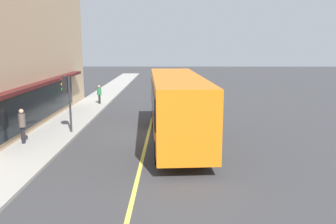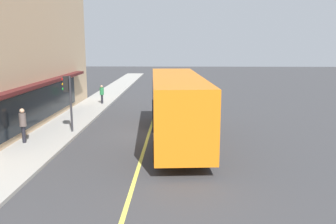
{
  "view_description": "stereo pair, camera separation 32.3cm",
  "coord_description": "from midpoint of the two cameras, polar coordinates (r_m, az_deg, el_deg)",
  "views": [
    {
      "loc": [
        -19.59,
        -1.29,
        5.19
      ],
      "look_at": [
        -1.25,
        -1.15,
        1.6
      ],
      "focal_mm": 37.79,
      "sensor_mm": 36.0,
      "label": 1
    },
    {
      "loc": [
        -19.58,
        -1.61,
        5.19
      ],
      "look_at": [
        -1.25,
        -1.15,
        1.6
      ],
      "focal_mm": 37.79,
      "sensor_mm": 36.0,
      "label": 2
    }
  ],
  "objects": [
    {
      "name": "ground",
      "position": [
        20.31,
        -2.7,
        -3.74
      ],
      "size": [
        120.0,
        120.0,
        0.0
      ],
      "primitive_type": "plane",
      "color": "#38383A"
    },
    {
      "name": "sidewalk",
      "position": [
        21.36,
        -17.26,
        -3.29
      ],
      "size": [
        80.0,
        2.74,
        0.15
      ],
      "primitive_type": "cube",
      "color": "#9E9B93",
      "rests_on": "ground"
    },
    {
      "name": "lane_centre_stripe",
      "position": [
        20.31,
        -2.7,
        -3.73
      ],
      "size": [
        36.0,
        0.16,
        0.01
      ],
      "primitive_type": "cube",
      "color": "#D8D14C",
      "rests_on": "ground"
    },
    {
      "name": "bus",
      "position": [
        18.65,
        1.94,
        1.18
      ],
      "size": [
        11.27,
        3.26,
        3.5
      ],
      "color": "orange",
      "rests_on": "ground"
    },
    {
      "name": "traffic_light",
      "position": [
        20.83,
        -15.48,
        3.35
      ],
      "size": [
        0.3,
        0.52,
        3.2
      ],
      "color": "#2D2D33",
      "rests_on": "sidewalk"
    },
    {
      "name": "car_white",
      "position": [
        28.16,
        4.36,
        1.95
      ],
      "size": [
        4.33,
        1.92,
        1.52
      ],
      "color": "white",
      "rests_on": "ground"
    },
    {
      "name": "pedestrian_by_curb",
      "position": [
        30.32,
        -10.33,
        3.09
      ],
      "size": [
        0.34,
        0.34,
        1.55
      ],
      "color": "black",
      "rests_on": "sidewalk"
    },
    {
      "name": "pedestrian_at_corner",
      "position": [
        19.38,
        -21.93,
        -1.53
      ],
      "size": [
        0.34,
        0.34,
        1.79
      ],
      "color": "black",
      "rests_on": "sidewalk"
    }
  ]
}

